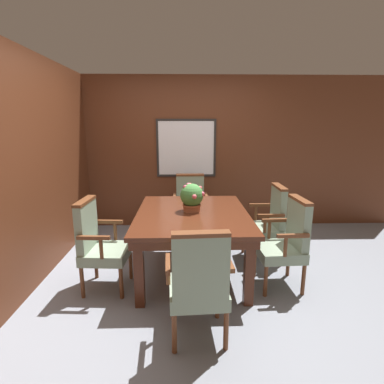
# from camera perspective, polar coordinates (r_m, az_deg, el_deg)

# --- Properties ---
(ground_plane) EXTENTS (14.00, 14.00, 0.00)m
(ground_plane) POSITION_cam_1_polar(r_m,az_deg,el_deg) (3.50, -1.23, -16.26)
(ground_plane) COLOR gray
(wall_back) EXTENTS (7.20, 0.08, 2.45)m
(wall_back) POSITION_cam_1_polar(r_m,az_deg,el_deg) (4.97, -1.44, 7.38)
(wall_back) COLOR #5B2D19
(wall_back) RESTS_ON ground_plane
(wall_left) EXTENTS (0.06, 7.20, 2.45)m
(wall_left) POSITION_cam_1_polar(r_m,az_deg,el_deg) (3.48, -29.05, 3.36)
(wall_left) COLOR #5B2D19
(wall_left) RESTS_ON ground_plane
(dining_table) EXTENTS (1.24, 1.54, 0.73)m
(dining_table) POSITION_cam_1_polar(r_m,az_deg,el_deg) (3.41, 0.07, -5.37)
(dining_table) COLOR #4C2314
(dining_table) RESTS_ON ground_plane
(chair_left_near) EXTENTS (0.48, 0.53, 0.96)m
(chair_left_near) POSITION_cam_1_polar(r_m,az_deg,el_deg) (3.27, -17.38, -9.11)
(chair_left_near) COLOR brown
(chair_left_near) RESTS_ON ground_plane
(chair_right_far) EXTENTS (0.46, 0.51, 0.96)m
(chair_right_far) POSITION_cam_1_polar(r_m,az_deg,el_deg) (3.89, 14.38, -5.35)
(chair_right_far) COLOR brown
(chair_right_far) RESTS_ON ground_plane
(chair_head_far) EXTENTS (0.51, 0.46, 0.96)m
(chair_head_far) POSITION_cam_1_polar(r_m,az_deg,el_deg) (4.51, -0.32, -2.41)
(chair_head_far) COLOR brown
(chair_head_far) RESTS_ON ground_plane
(chair_head_near) EXTENTS (0.52, 0.48, 0.96)m
(chair_head_near) POSITION_cam_1_polar(r_m,az_deg,el_deg) (2.41, 1.33, -16.79)
(chair_head_near) COLOR brown
(chair_head_near) RESTS_ON ground_plane
(chair_right_near) EXTENTS (0.48, 0.52, 0.96)m
(chair_right_near) POSITION_cam_1_polar(r_m,az_deg,el_deg) (3.32, 17.59, -8.77)
(chair_right_near) COLOR brown
(chair_right_near) RESTS_ON ground_plane
(potted_plant) EXTENTS (0.28, 0.28, 0.32)m
(potted_plant) POSITION_cam_1_polar(r_m,az_deg,el_deg) (3.38, -0.01, -0.94)
(potted_plant) COLOR #9E5638
(potted_plant) RESTS_ON dining_table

